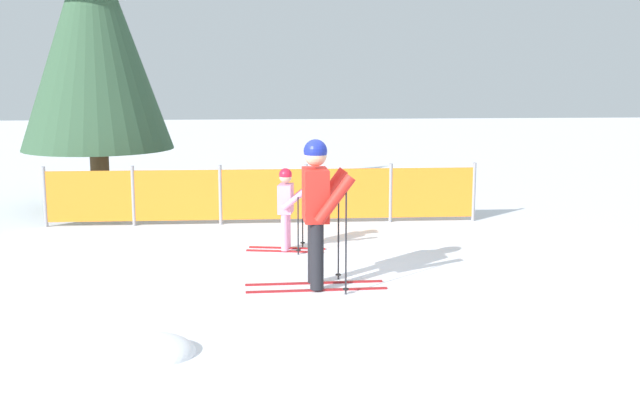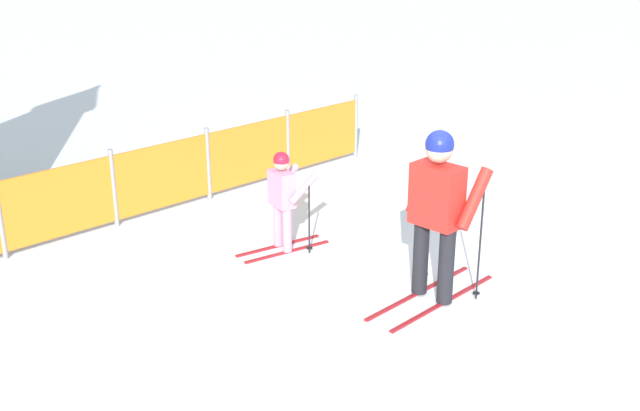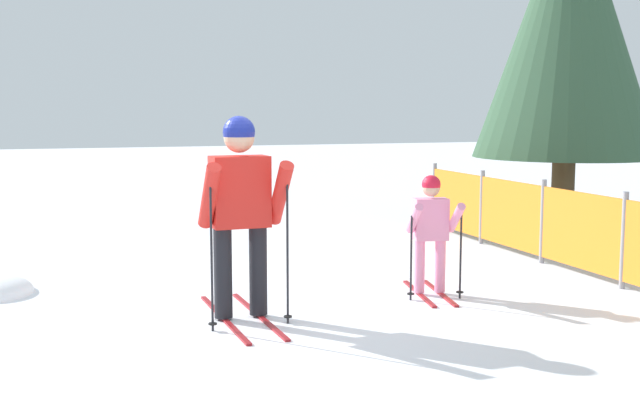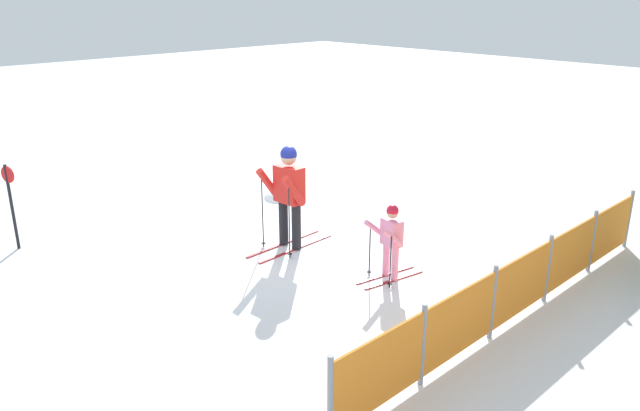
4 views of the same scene
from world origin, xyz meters
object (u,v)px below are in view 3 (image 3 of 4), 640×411
skier_adult (240,200)px  skier_child (431,225)px  safety_fence (580,230)px  conifer_far (569,17)px

skier_adult → skier_child: bearing=96.5°
skier_adult → safety_fence: (-0.61, 3.88, -0.54)m
skier_child → safety_fence: skier_child is taller
skier_adult → conifer_far: 7.11m
skier_adult → skier_child: 1.99m
skier_adult → conifer_far: (-3.59, 5.77, 2.08)m
skier_adult → safety_fence: size_ratio=0.25×
skier_adult → safety_fence: 3.97m
conifer_far → skier_adult: bearing=-58.1°
skier_adult → conifer_far: bearing=119.9°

